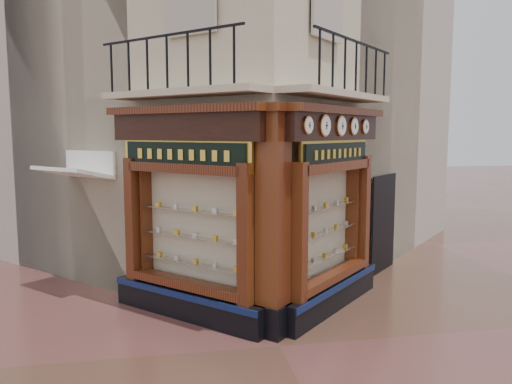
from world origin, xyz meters
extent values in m
plane|color=#4D3024|center=(0.00, 0.00, 0.00)|extent=(80.00, 80.00, 0.00)
cube|color=#C0B296|center=(0.00, 6.16, 6.00)|extent=(11.31, 11.31, 12.00)
cube|color=#B3A79C|center=(-2.47, 8.63, 5.50)|extent=(11.31, 11.31, 11.00)
cube|color=#B3A79C|center=(2.47, 8.63, 5.50)|extent=(11.31, 11.31, 11.00)
cube|color=black|center=(-1.44, 1.54, 0.28)|extent=(2.72, 2.72, 0.55)
cube|color=#0D1942|center=(-1.57, 1.41, 0.49)|extent=(2.50, 2.50, 0.12)
cube|color=#3C140B|center=(-0.45, 0.55, 1.77)|extent=(0.37, 0.37, 2.45)
cube|color=#3C140B|center=(-2.43, 2.53, 1.77)|extent=(0.37, 0.37, 2.45)
cube|color=#F9E5BD|center=(-1.20, 1.77, 1.75)|extent=(1.80, 1.80, 2.10)
cube|color=black|center=(-1.42, 1.55, 3.60)|extent=(2.69, 2.69, 0.50)
cube|color=#3C140B|center=(-1.47, 1.50, 3.91)|extent=(2.86, 2.86, 0.14)
cube|color=black|center=(1.44, 1.54, 0.28)|extent=(2.72, 2.72, 0.55)
cube|color=#0D1942|center=(1.57, 1.41, 0.49)|extent=(2.50, 2.50, 0.12)
cube|color=#3C140B|center=(0.45, 0.55, 1.77)|extent=(0.37, 0.37, 2.45)
cube|color=#3C140B|center=(2.43, 2.53, 1.77)|extent=(0.37, 0.37, 2.45)
cube|color=#F9E5BD|center=(1.20, 1.77, 1.75)|extent=(1.80, 1.80, 2.10)
cube|color=black|center=(1.42, 1.55, 3.60)|extent=(2.69, 2.69, 0.50)
cube|color=#3C140B|center=(1.47, 1.50, 3.91)|extent=(2.86, 2.86, 0.14)
cube|color=black|center=(0.00, 0.50, 0.28)|extent=(0.78, 0.78, 0.55)
cube|color=#3C140B|center=(0.00, 0.50, 2.20)|extent=(0.64, 0.64, 3.50)
cube|color=#3C140B|center=(0.00, 0.50, 3.91)|extent=(0.85, 0.85, 0.14)
cube|color=#C0B296|center=(-1.48, 1.49, 4.20)|extent=(2.97, 2.97, 0.12)
cube|color=black|center=(-1.72, 1.26, 5.15)|extent=(2.36, 2.36, 0.04)
cube|color=#C0B296|center=(1.48, 1.49, 4.20)|extent=(2.97, 2.97, 0.12)
cube|color=black|center=(1.72, 1.26, 5.15)|extent=(2.36, 2.36, 0.04)
cylinder|color=#AD6D39|center=(0.58, 0.49, 3.62)|extent=(0.25, 0.25, 0.31)
cylinder|color=white|center=(0.60, 0.47, 3.62)|extent=(0.20, 0.20, 0.27)
cube|color=black|center=(0.61, 0.46, 3.62)|extent=(0.02, 0.02, 0.10)
cube|color=black|center=(0.61, 0.46, 3.62)|extent=(0.06, 0.06, 0.01)
cylinder|color=#AD6D39|center=(1.02, 0.93, 3.62)|extent=(0.32, 0.32, 0.40)
cylinder|color=white|center=(1.04, 0.91, 3.62)|extent=(0.25, 0.25, 0.34)
cube|color=black|center=(1.06, 0.90, 3.62)|extent=(0.02, 0.02, 0.13)
cube|color=black|center=(1.06, 0.90, 3.62)|extent=(0.08, 0.08, 0.01)
cylinder|color=#AD6D39|center=(1.49, 1.40, 3.62)|extent=(0.31, 0.31, 0.39)
cylinder|color=white|center=(1.52, 1.38, 3.62)|extent=(0.25, 0.25, 0.34)
cube|color=black|center=(1.53, 1.37, 3.62)|extent=(0.02, 0.02, 0.13)
cube|color=black|center=(1.53, 1.37, 3.62)|extent=(0.08, 0.08, 0.01)
cylinder|color=#AD6D39|center=(1.92, 1.82, 3.62)|extent=(0.28, 0.28, 0.35)
cylinder|color=white|center=(1.94, 1.80, 3.62)|extent=(0.23, 0.23, 0.30)
cube|color=black|center=(1.95, 1.79, 3.62)|extent=(0.02, 0.02, 0.12)
cube|color=black|center=(1.95, 1.79, 3.62)|extent=(0.07, 0.07, 0.01)
cylinder|color=#AD6D39|center=(2.32, 2.23, 3.62)|extent=(0.25, 0.25, 0.31)
cylinder|color=white|center=(2.34, 2.20, 3.62)|extent=(0.20, 0.20, 0.26)
cube|color=black|center=(2.35, 2.19, 3.62)|extent=(0.02, 0.02, 0.10)
cube|color=black|center=(2.35, 2.19, 3.62)|extent=(0.06, 0.06, 0.01)
cube|color=gold|center=(-1.45, 1.53, 3.10)|extent=(2.22, 2.22, 0.59)
cube|color=black|center=(-1.48, 1.50, 3.10)|extent=(2.07, 2.07, 0.45)
cube|color=gold|center=(1.45, 1.53, 3.10)|extent=(2.00, 2.00, 0.54)
cube|color=black|center=(1.48, 1.50, 3.10)|extent=(1.87, 1.87, 0.40)
camera|label=1|loc=(-1.78, -7.65, 3.49)|focal=35.00mm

